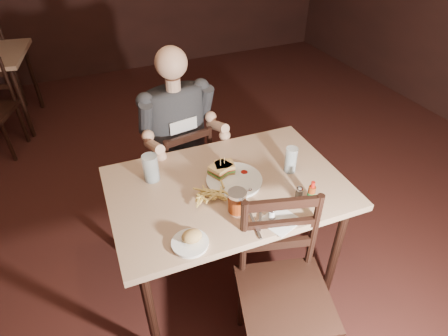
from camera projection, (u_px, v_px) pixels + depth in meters
name	position (u px, v px, depth m)	size (l,w,h in m)	color
room_shell	(218.00, 55.00, 1.82)	(7.00, 7.00, 7.00)	black
main_table	(228.00, 196.00, 2.06)	(1.28, 0.88, 0.77)	tan
chair_far	(180.00, 172.00, 2.69)	(0.38, 0.42, 0.82)	black
chair_near	(285.00, 299.00, 1.80)	(0.43, 0.47, 0.94)	black
diner	(178.00, 118.00, 2.38)	(0.52, 0.41, 0.90)	#2C2E31
dinner_plate	(234.00, 181.00, 2.03)	(0.29, 0.29, 0.02)	white
sandwich_left	(224.00, 165.00, 2.04)	(0.10, 0.08, 0.09)	tan
sandwich_right	(220.00, 167.00, 2.03)	(0.11, 0.09, 0.10)	tan
fries_pile	(211.00, 193.00, 1.90)	(0.23, 0.16, 0.04)	#F0CB5E
ketchup_dollop	(244.00, 172.00, 2.06)	(0.04, 0.04, 0.01)	maroon
glass_left	(151.00, 168.00, 2.00)	(0.08, 0.08, 0.15)	silver
glass_right	(291.00, 160.00, 2.07)	(0.07, 0.07, 0.15)	silver
hot_sauce	(312.00, 191.00, 1.88)	(0.04, 0.04, 0.12)	maroon
salt_shaker	(271.00, 214.00, 1.79)	(0.03, 0.03, 0.06)	white
pepper_shaker	(299.00, 193.00, 1.91)	(0.04, 0.04, 0.07)	#38332D
syrup_dispenser	(237.00, 201.00, 1.82)	(0.09, 0.09, 0.12)	maroon
napkin	(280.00, 221.00, 1.79)	(0.16, 0.15, 0.00)	white
knife	(254.00, 222.00, 1.78)	(0.01, 0.21, 0.01)	silver
fork	(260.00, 219.00, 1.80)	(0.01, 0.16, 0.01)	silver
side_plate	(190.00, 244.00, 1.67)	(0.16, 0.16, 0.01)	white
bread_roll	(192.00, 236.00, 1.66)	(0.09, 0.08, 0.06)	tan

